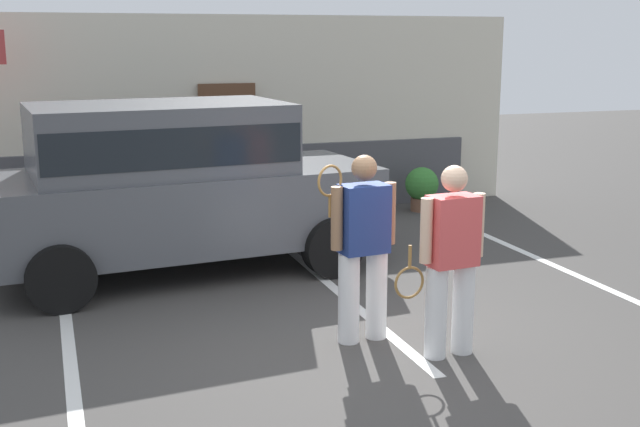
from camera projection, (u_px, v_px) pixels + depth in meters
ground_plane at (375, 352)px, 7.31m from camera, size 40.00×40.00×0.00m
parking_stripe_0 at (67, 330)px, 7.86m from camera, size 0.12×4.40×0.01m
parking_stripe_1 at (347, 299)px, 8.79m from camera, size 0.12×4.40×0.01m
parking_stripe_2 at (574, 274)px, 9.72m from camera, size 0.12×4.40×0.01m
house_frontage at (223, 122)px, 12.81m from camera, size 9.90×0.40×3.15m
parked_suv at (173, 179)px, 9.58m from camera, size 4.75×2.49×2.05m
tennis_player_man at (363, 245)px, 7.42m from camera, size 0.79×0.31×1.76m
tennis_player_woman at (451, 259)px, 7.07m from camera, size 0.90×0.30×1.72m
potted_plant_by_porch at (422, 187)px, 13.22m from camera, size 0.55×0.55×0.72m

